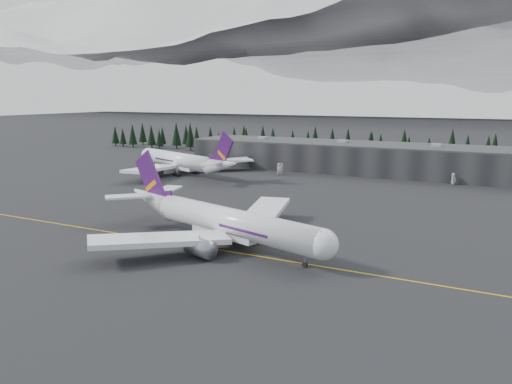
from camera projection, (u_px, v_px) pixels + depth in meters
The scene contains 9 objects.
ground at pixel (216, 246), 112.44m from camera, with size 1400.00×1400.00×0.00m, color black.
taxiline at pixel (211, 249), 110.69m from camera, with size 400.00×0.40×0.02m, color gold.
terminal at pixel (364, 158), 220.45m from camera, with size 160.00×30.00×12.60m.
treeline at pixel (383, 147), 252.55m from camera, with size 360.00×20.00×15.00m, color black.
mountain_ridge at pixel (481, 112), 986.22m from camera, with size 4400.00×900.00×420.00m, color white, non-canonical shape.
jet_main at pixel (218, 219), 114.45m from camera, with size 64.71×58.73×19.44m.
jet_parked at pixel (185, 161), 212.38m from camera, with size 66.24×59.08×20.21m.
gse_vehicle_a at pixel (280, 173), 212.31m from camera, with size 2.42×5.25×1.46m, color white.
gse_vehicle_b at pixel (454, 183), 189.35m from camera, with size 1.83×4.54×1.55m, color silver.
Camera 1 is at (57.31, -92.01, 33.52)m, focal length 35.00 mm.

